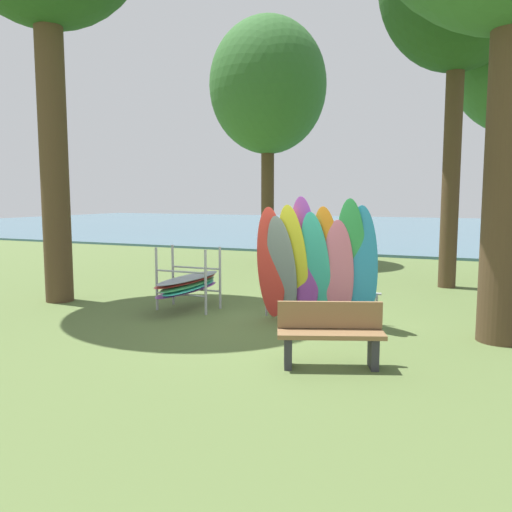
# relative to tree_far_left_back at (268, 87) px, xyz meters

# --- Properties ---
(ground_plane) EXTENTS (80.00, 80.00, 0.00)m
(ground_plane) POSITION_rel_tree_far_left_back_xyz_m (3.70, -8.53, -5.93)
(ground_plane) COLOR #566B38
(lake_water) EXTENTS (80.00, 36.00, 0.10)m
(lake_water) POSITION_rel_tree_far_left_back_xyz_m (3.70, 20.60, -5.88)
(lake_water) COLOR #477084
(lake_water) RESTS_ON ground
(tree_far_left_back) EXTENTS (3.96, 3.96, 8.25)m
(tree_far_left_back) POSITION_rel_tree_far_left_back_xyz_m (0.00, 0.00, 0.00)
(tree_far_left_back) COLOR #4C3823
(tree_far_left_back) RESTS_ON ground
(leaning_board_pile) EXTENTS (2.21, 0.95, 2.26)m
(leaning_board_pile) POSITION_rel_tree_far_left_back_xyz_m (4.18, -8.13, -4.89)
(leaning_board_pile) COLOR red
(leaning_board_pile) RESTS_ON ground
(board_storage_rack) EXTENTS (1.15, 2.13, 1.25)m
(board_storage_rack) POSITION_rel_tree_far_left_back_xyz_m (1.51, -8.01, -5.40)
(board_storage_rack) COLOR #9EA0A5
(board_storage_rack) RESTS_ON ground
(park_bench) EXTENTS (1.45, 0.88, 0.85)m
(park_bench) POSITION_rel_tree_far_left_back_xyz_m (5.03, -10.33, -5.48)
(park_bench) COLOR #2D2D33
(park_bench) RESTS_ON ground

